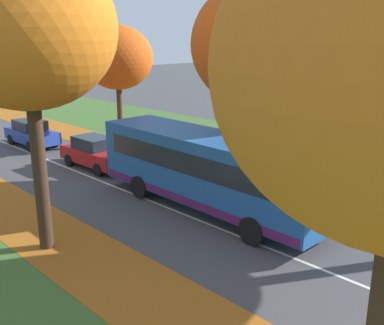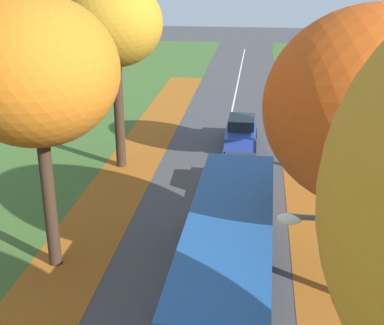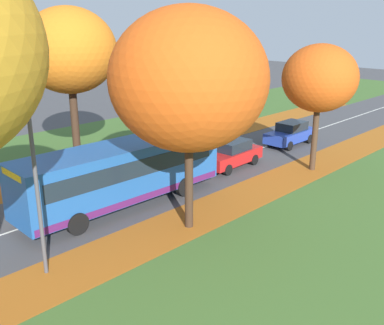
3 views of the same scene
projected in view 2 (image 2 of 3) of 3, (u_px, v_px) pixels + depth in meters
The scene contains 12 objects.
grass_verge_left at pixel (24, 182), 25.63m from camera, with size 12.00×90.00×0.01m, color #3D6028.
leaf_litter_left at pixel (76, 253), 19.55m from camera, with size 2.80×60.00×0.00m, color #9E5619.
leaf_litter_right at pixel (333, 270), 18.47m from camera, with size 2.80×60.00×0.00m, color #9E5619.
road_centre_line at pixel (215, 192), 24.56m from camera, with size 0.12×80.00×0.01m, color silver.
tree_left_near at pixel (35, 72), 16.44m from camera, with size 5.23×5.23×9.22m.
tree_left_mid at pixel (114, 24), 25.05m from camera, with size 4.58×4.58×9.27m.
tree_right_near at pixel (377, 108), 14.66m from camera, with size 6.27×6.27×9.10m.
tree_right_mid at pixel (327, 67), 24.71m from camera, with size 4.20×4.20×7.26m.
streetlamp_right at pixel (350, 323), 10.06m from camera, with size 1.89×0.28×6.00m.
bus at pixel (229, 253), 16.30m from camera, with size 2.82×10.45×2.98m.
car_red_lead at pixel (240, 178), 24.07m from camera, with size 1.89×4.25×1.62m.
car_blue_following at pixel (241, 131), 30.37m from camera, with size 1.78×4.20×1.62m.
Camera 2 is at (1.75, -2.33, 10.22)m, focal length 50.00 mm.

